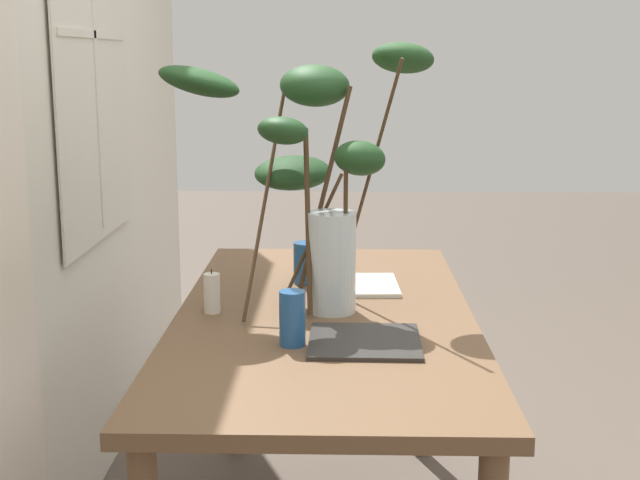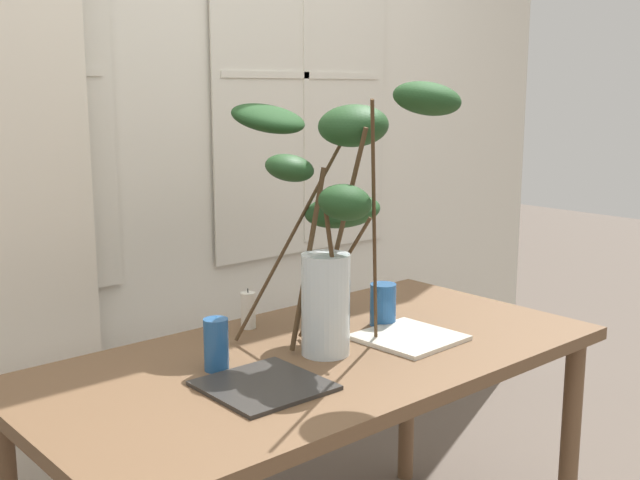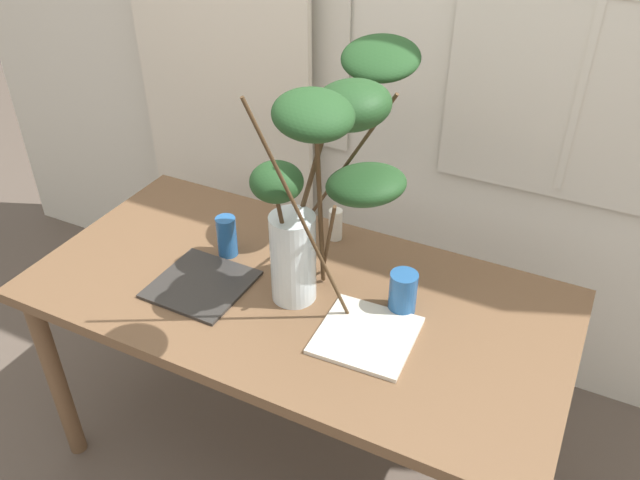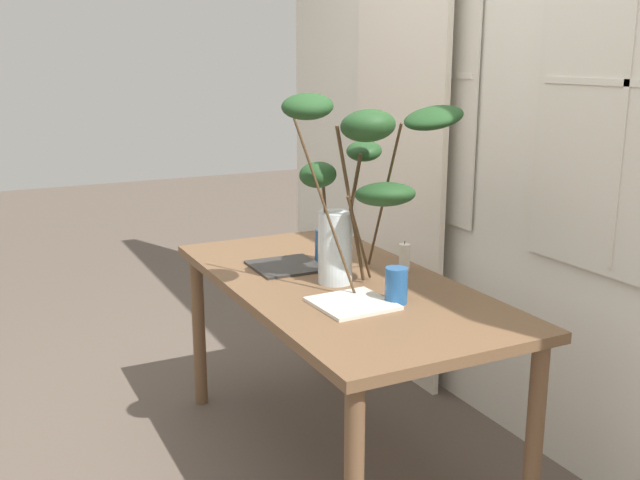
{
  "view_description": "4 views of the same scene",
  "coord_description": "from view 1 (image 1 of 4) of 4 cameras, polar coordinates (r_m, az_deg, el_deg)",
  "views": [
    {
      "loc": [
        -2.26,
        -0.04,
        1.41
      ],
      "look_at": [
        -0.02,
        0.01,
        0.94
      ],
      "focal_mm": 49.57,
      "sensor_mm": 36.0,
      "label": 1
    },
    {
      "loc": [
        -1.29,
        -1.47,
        1.43
      ],
      "look_at": [
        0.01,
        0.01,
        1.04
      ],
      "focal_mm": 43.65,
      "sensor_mm": 36.0,
      "label": 2
    },
    {
      "loc": [
        0.71,
        -1.26,
        1.92
      ],
      "look_at": [
        0.08,
        -0.0,
        0.95
      ],
      "focal_mm": 36.04,
      "sensor_mm": 36.0,
      "label": 3
    },
    {
      "loc": [
        2.32,
        -1.24,
        1.57
      ],
      "look_at": [
        -0.05,
        -0.06,
        0.9
      ],
      "focal_mm": 41.37,
      "sensor_mm": 36.0,
      "label": 4
    }
  ],
  "objects": [
    {
      "name": "drinking_glass_blue_right",
      "position": [
        2.63,
        -0.88,
        -1.49
      ],
      "size": [
        0.08,
        0.08,
        0.12
      ],
      "primitive_type": "cylinder",
      "color": "#235693",
      "rests_on": "dining_table"
    },
    {
      "name": "vase_with_branches",
      "position": [
        2.36,
        -0.72,
        5.65
      ],
      "size": [
        0.45,
        0.8,
        0.72
      ],
      "color": "silver",
      "rests_on": "dining_table"
    },
    {
      "name": "dining_table",
      "position": [
        2.38,
        0.29,
        -6.56
      ],
      "size": [
        1.56,
        0.78,
        0.74
      ],
      "color": "brown",
      "rests_on": "ground"
    },
    {
      "name": "plate_square_left",
      "position": [
        2.11,
        2.9,
        -6.55
      ],
      "size": [
        0.27,
        0.27,
        0.01
      ],
      "primitive_type": "cube",
      "rotation": [
        0.0,
        0.0,
        -0.02
      ],
      "color": "#2D2B28",
      "rests_on": "dining_table"
    },
    {
      "name": "drinking_glass_blue_left",
      "position": [
        2.07,
        -1.8,
        -5.07
      ],
      "size": [
        0.06,
        0.06,
        0.13
      ],
      "primitive_type": "cylinder",
      "color": "#235693",
      "rests_on": "dining_table"
    },
    {
      "name": "plate_square_right",
      "position": [
        2.6,
        2.28,
        -2.93
      ],
      "size": [
        0.26,
        0.26,
        0.01
      ],
      "primitive_type": "cube",
      "rotation": [
        0.0,
        0.0,
        0.04
      ],
      "color": "silver",
      "rests_on": "dining_table"
    },
    {
      "name": "pillar_candle",
      "position": [
        2.35,
        -6.98,
        -3.43
      ],
      "size": [
        0.04,
        0.04,
        0.12
      ],
      "color": "silver",
      "rests_on": "dining_table"
    }
  ]
}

